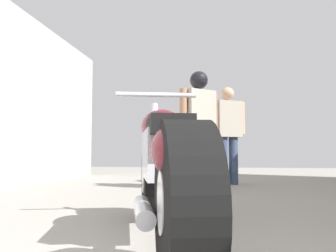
{
  "coord_description": "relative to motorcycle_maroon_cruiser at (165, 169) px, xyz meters",
  "views": [
    {
      "loc": [
        0.2,
        -0.32,
        0.55
      ],
      "look_at": [
        -0.37,
        3.74,
        0.86
      ],
      "focal_mm": 38.43,
      "sensor_mm": 36.0,
      "label": 1
    }
  ],
  "objects": [
    {
      "name": "ground_plane",
      "position": [
        0.13,
        2.06,
        -0.45
      ],
      "size": [
        18.97,
        18.97,
        0.0
      ],
      "primitive_type": "plane",
      "color": "gray"
    },
    {
      "name": "mechanic_in_blue",
      "position": [
        0.49,
        4.17,
        0.52
      ],
      "size": [
        0.65,
        0.44,
        1.71
      ],
      "color": "#384766",
      "rests_on": "ground_plane"
    },
    {
      "name": "mechanic_with_helmet",
      "position": [
        0.04,
        3.26,
        0.63
      ],
      "size": [
        0.61,
        0.55,
        1.8
      ],
      "color": "#4C4C4C",
      "rests_on": "ground_plane"
    },
    {
      "name": "motorcycle_maroon_cruiser",
      "position": [
        0.0,
        0.0,
        0.0
      ],
      "size": [
        0.88,
        2.23,
        1.05
      ],
      "color": "black",
      "rests_on": "ground_plane"
    }
  ]
}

